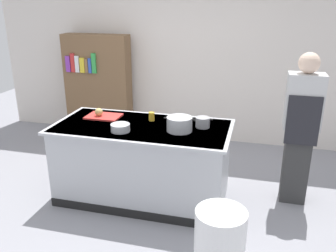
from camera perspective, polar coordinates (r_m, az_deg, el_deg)
ground_plane at (r=4.35m, az=-3.93°, el=-11.20°), size 10.00×10.00×0.00m
back_wall at (r=5.80m, az=2.39°, el=12.50°), size 6.40×0.12×3.00m
counter_island at (r=4.13m, az=-4.08°, el=-5.65°), size 1.98×0.98×0.90m
cutting_board at (r=4.30m, az=-10.29°, el=1.53°), size 0.40×0.28×0.02m
onion at (r=4.28m, az=-11.04°, el=2.21°), size 0.10×0.10×0.10m
stock_pot at (r=3.77m, az=1.85°, el=0.32°), size 0.34×0.27×0.15m
sauce_pan at (r=3.90m, az=5.58°, el=0.60°), size 0.22×0.16×0.11m
mixing_bowl at (r=3.80m, az=-7.65°, el=-0.27°), size 0.21×0.21×0.08m
juice_cup at (r=4.10m, az=-2.65°, el=1.54°), size 0.07×0.07×0.10m
trash_bin at (r=3.15m, az=8.28°, el=-18.13°), size 0.43×0.43×0.61m
person_chef at (r=4.14m, az=20.52°, el=-0.10°), size 0.38×0.25×1.72m
bookshelf at (r=6.08m, az=-11.14°, el=6.28°), size 1.10×0.31×1.70m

